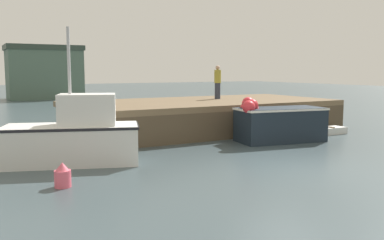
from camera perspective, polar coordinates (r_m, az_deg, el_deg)
ground at (r=12.91m, az=12.38°, el=-6.46°), size 120.00×160.00×0.10m
pier at (r=19.71m, az=1.94°, el=1.85°), size 12.70×6.05×1.43m
fishing_boat_near_left at (r=13.35m, az=-15.76°, el=-2.24°), size 4.40×2.88×4.17m
fishing_boat_near_right at (r=17.23m, az=11.71°, el=-0.33°), size 3.81×2.14×1.81m
rowboat at (r=19.92m, az=18.15°, el=-1.39°), size 1.65×0.76×0.35m
dockworker at (r=21.27m, az=3.52°, el=5.18°), size 0.34×0.34×1.69m
warehouse at (r=45.06m, az=-19.52°, el=6.20°), size 7.30×4.48×5.36m
mooring_buoy_foreground at (r=10.87m, az=-17.27°, el=-7.30°), size 0.41×0.41×0.63m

